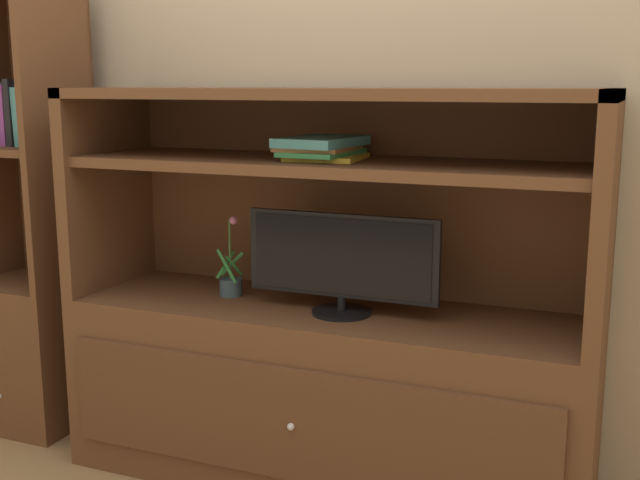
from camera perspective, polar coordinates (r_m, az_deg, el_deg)
painted_rear_wall at (r=2.99m, az=3.00°, el=11.03°), size 6.00×0.10×2.80m
media_console at (r=2.83m, az=0.43°, el=-8.36°), size 1.84×0.58×1.39m
tv_monitor at (r=2.65m, az=1.57°, el=-1.51°), size 0.67×0.20×0.34m
potted_plant at (r=2.93m, az=-6.43°, el=-2.95°), size 0.09×0.12×0.30m
magazine_stack at (r=2.68m, az=0.15°, el=6.63°), size 0.26×0.34×0.08m
bookshelf_tall at (r=3.49m, az=-20.07°, el=-2.95°), size 0.44×0.42×1.81m
upright_book_row at (r=3.42m, az=-21.56°, el=8.34°), size 0.24×0.17×0.26m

